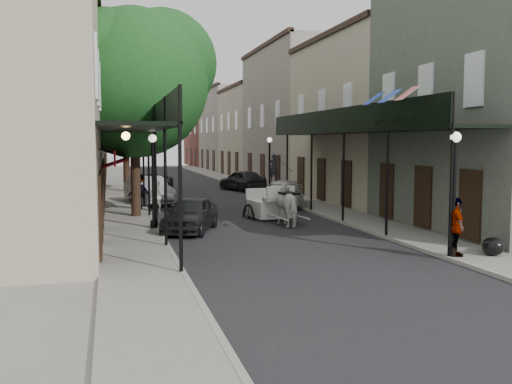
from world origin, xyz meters
TOP-DOWN VIEW (x-y plane):
  - ground at (0.00, 0.00)m, footprint 140.00×140.00m
  - road at (0.00, 20.00)m, footprint 8.00×90.00m
  - sidewalk_left at (-5.00, 20.00)m, footprint 2.20×90.00m
  - sidewalk_right at (5.00, 20.00)m, footprint 2.20×90.00m
  - building_row_left at (-8.60, 30.00)m, footprint 5.00×80.00m
  - building_row_right at (8.60, 30.00)m, footprint 5.00×80.00m
  - gallery_left at (-4.79, 6.98)m, footprint 2.20×18.05m
  - gallery_right at (4.79, 6.98)m, footprint 2.20×18.05m
  - tree_near at (-4.20, 10.18)m, footprint 7.31×6.80m
  - tree_far at (-4.25, 24.18)m, footprint 6.45×6.00m
  - lamppost_right_near at (4.10, -2.00)m, footprint 0.32×0.32m
  - lamppost_left at (-4.10, 6.00)m, footprint 0.32×0.32m
  - lamppost_right_far at (4.10, 18.00)m, footprint 0.32×0.32m
  - horse at (1.59, 6.00)m, footprint 1.21×2.23m
  - carriage at (1.26, 8.79)m, footprint 2.04×2.81m
  - pedestrian_walking at (-3.50, 11.49)m, footprint 0.94×0.80m
  - pedestrian_sidewalk_left at (-4.33, 12.65)m, footprint 1.25×0.83m
  - pedestrian_sidewalk_right at (4.20, -2.00)m, footprint 0.66×1.10m
  - car_left_near at (-2.70, 5.43)m, footprint 3.04×4.40m
  - car_left_mid at (-3.60, 15.92)m, footprint 2.74×5.02m
  - car_left_far at (-2.60, 24.02)m, footprint 3.04×5.09m
  - car_right_near at (3.60, 13.16)m, footprint 3.45×5.40m
  - car_right_far at (3.60, 23.45)m, footprint 3.04×4.89m
  - trash_bags at (5.48, -2.03)m, footprint 0.92×1.07m

SIDE VIEW (x-z plane):
  - ground at x=0.00m, z-range 0.00..0.00m
  - road at x=0.00m, z-range 0.00..0.01m
  - sidewalk_left at x=-5.00m, z-range 0.00..0.12m
  - sidewalk_right at x=5.00m, z-range 0.00..0.12m
  - trash_bags at x=5.48m, z-range 0.10..0.66m
  - car_left_far at x=-2.60m, z-range 0.00..1.32m
  - car_left_near at x=-2.70m, z-range 0.00..1.39m
  - car_right_near at x=3.60m, z-range 0.00..1.46m
  - car_right_far at x=3.60m, z-range 0.00..1.55m
  - car_left_mid at x=-3.60m, z-range 0.00..1.57m
  - pedestrian_walking at x=-3.50m, z-range 0.00..1.69m
  - horse at x=1.59m, z-range 0.00..1.80m
  - pedestrian_sidewalk_right at x=4.20m, z-range 0.12..1.88m
  - pedestrian_sidewalk_left at x=-4.33m, z-range 0.12..1.92m
  - carriage at x=1.26m, z-range -0.34..2.67m
  - lamppost_right_near at x=4.10m, z-range 0.19..3.90m
  - lamppost_left at x=-4.10m, z-range 0.19..3.90m
  - lamppost_right_far at x=4.10m, z-range 0.19..3.90m
  - gallery_left at x=-4.79m, z-range 1.61..6.49m
  - gallery_right at x=4.79m, z-range 1.61..6.49m
  - building_row_left at x=-8.60m, z-range 0.00..10.50m
  - building_row_right at x=8.60m, z-range 0.00..10.50m
  - tree_far at x=-4.25m, z-range 1.53..10.14m
  - tree_near at x=-4.20m, z-range 1.67..11.30m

